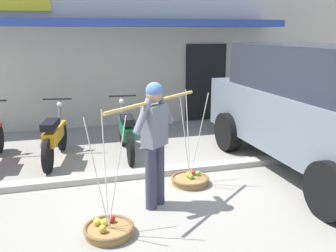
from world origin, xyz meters
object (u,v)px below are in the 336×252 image
object	(u,v)px
fruit_basket_right_side	(109,229)
parked_truck	(323,106)
motorcycle_second_in_row	(54,137)
fruit_basket_left_side	(190,179)
motorcycle_third_in_row	(126,132)
fruit_vendor	(155,137)

from	to	relation	value
fruit_basket_right_side	parked_truck	distance (m)	3.96
motorcycle_second_in_row	fruit_basket_left_side	bearing A→B (deg)	-39.44
motorcycle_third_in_row	motorcycle_second_in_row	bearing A→B (deg)	179.94
fruit_basket_left_side	motorcycle_third_in_row	xyz separation A→B (m)	(-0.72, 1.67, 0.38)
fruit_basket_left_side	fruit_basket_right_side	xyz separation A→B (m)	(-1.40, -1.16, 0.00)
fruit_basket_right_side	motorcycle_third_in_row	size ratio (longest dim) A/B	0.80
fruit_basket_right_side	motorcycle_second_in_row	bearing A→B (deg)	102.47
fruit_vendor	parked_truck	distance (m)	3.01
motorcycle_second_in_row	parked_truck	distance (m)	4.68
fruit_vendor	motorcycle_third_in_row	world-z (taller)	fruit_vendor
motorcycle_second_in_row	parked_truck	xyz separation A→B (m)	(4.29, -1.74, 0.68)
fruit_vendor	fruit_basket_right_side	bearing A→B (deg)	-140.69
motorcycle_second_in_row	parked_truck	size ratio (longest dim) A/B	0.37
fruit_basket_right_side	parked_truck	world-z (taller)	parked_truck
fruit_vendor	motorcycle_second_in_row	world-z (taller)	fruit_vendor
parked_truck	motorcycle_second_in_row	bearing A→B (deg)	157.97
fruit_vendor	motorcycle_third_in_row	xyz separation A→B (m)	(-0.02, 2.25, -0.53)
motorcycle_third_in_row	parked_truck	xyz separation A→B (m)	(2.98, -1.73, 0.68)
fruit_basket_left_side	parked_truck	world-z (taller)	parked_truck
fruit_vendor	fruit_basket_left_side	distance (m)	1.28
fruit_basket_right_side	motorcycle_third_in_row	distance (m)	2.93
fruit_basket_right_side	motorcycle_third_in_row	xyz separation A→B (m)	(0.69, 2.82, 0.38)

